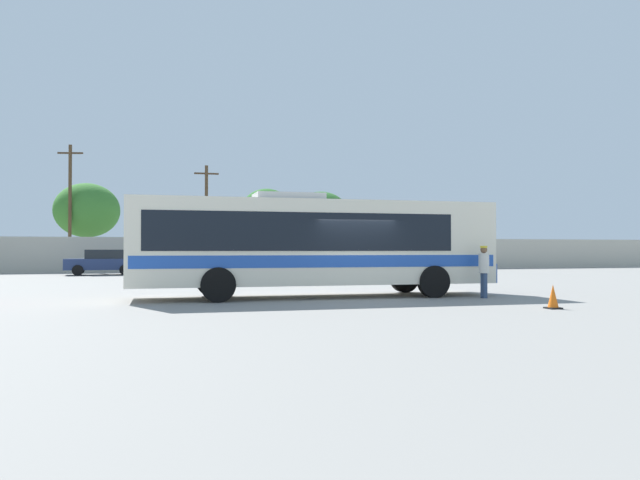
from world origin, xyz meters
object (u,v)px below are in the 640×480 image
(roadside_tree_right, at_px, (321,217))
(coach_bus_cream_blue, at_px, (311,242))
(parked_car_leftmost_dark_blue, at_px, (103,262))
(roadside_tree_midleft, at_px, (87,210))
(utility_pole_far, at_px, (70,205))
(parked_car_second_dark_blue, at_px, (189,262))
(attendant_by_bus_door, at_px, (484,268))
(utility_pole_near, at_px, (206,215))
(roadside_tree_midright, at_px, (267,211))
(traffic_cone_on_apron, at_px, (553,297))

(roadside_tree_right, bearing_deg, coach_bus_cream_blue, -106.82)
(parked_car_leftmost_dark_blue, xyz_separation_m, roadside_tree_midleft, (-1.81, 10.17, 3.73))
(utility_pole_far, bearing_deg, parked_car_second_dark_blue, -46.64)
(parked_car_leftmost_dark_blue, bearing_deg, coach_bus_cream_blue, -69.02)
(attendant_by_bus_door, xyz_separation_m, parked_car_leftmost_dark_blue, (-12.95, 21.98, -0.15))
(utility_pole_near, bearing_deg, roadside_tree_midleft, 155.68)
(coach_bus_cream_blue, distance_m, roadside_tree_right, 32.53)
(roadside_tree_midleft, xyz_separation_m, roadside_tree_midright, (13.34, -3.33, 0.01))
(traffic_cone_on_apron, bearing_deg, roadside_tree_right, 83.34)
(parked_car_leftmost_dark_blue, height_order, utility_pole_far, utility_pole_far)
(parked_car_leftmost_dark_blue, distance_m, parked_car_second_dark_blue, 5.18)
(roadside_tree_right, relative_size, traffic_cone_on_apron, 10.24)
(attendant_by_bus_door, xyz_separation_m, traffic_cone_on_apron, (-0.14, -3.60, -0.65))
(roadside_tree_midright, bearing_deg, traffic_cone_on_apron, -87.73)
(utility_pole_near, xyz_separation_m, roadside_tree_right, (10.23, 4.72, 0.29))
(attendant_by_bus_door, relative_size, utility_pole_far, 0.18)
(parked_car_leftmost_dark_blue, relative_size, roadside_tree_midright, 0.70)
(roadside_tree_midleft, xyz_separation_m, roadside_tree_right, (18.89, 0.80, -0.17))
(utility_pole_far, relative_size, traffic_cone_on_apron, 14.28)
(utility_pole_far, bearing_deg, roadside_tree_midleft, 68.39)
(coach_bus_cream_blue, height_order, roadside_tree_midright, roadside_tree_midright)
(attendant_by_bus_door, bearing_deg, coach_bus_cream_blue, 159.90)
(roadside_tree_right, bearing_deg, utility_pole_near, -155.25)
(attendant_by_bus_door, xyz_separation_m, roadside_tree_midright, (-1.42, 28.82, 3.59))
(utility_pole_far, height_order, roadside_tree_right, utility_pole_far)
(roadside_tree_right, bearing_deg, attendant_by_bus_door, -97.14)
(utility_pole_near, bearing_deg, traffic_cone_on_apron, -79.39)
(parked_car_leftmost_dark_blue, bearing_deg, parked_car_second_dark_blue, -6.50)
(roadside_tree_right, xyz_separation_m, traffic_cone_on_apron, (-4.27, -36.56, -4.07))
(attendant_by_bus_door, height_order, utility_pole_near, utility_pole_near)
(traffic_cone_on_apron, bearing_deg, utility_pole_far, 115.01)
(parked_car_second_dark_blue, xyz_separation_m, roadside_tree_midright, (6.37, 7.43, 3.80))
(traffic_cone_on_apron, bearing_deg, parked_car_leftmost_dark_blue, 116.60)
(roadside_tree_midright, bearing_deg, roadside_tree_right, 36.67)
(roadside_tree_midright, distance_m, traffic_cone_on_apron, 32.72)
(parked_car_leftmost_dark_blue, xyz_separation_m, utility_pole_far, (-2.76, 7.79, 3.95))
(coach_bus_cream_blue, relative_size, parked_car_leftmost_dark_blue, 2.74)
(coach_bus_cream_blue, height_order, attendant_by_bus_door, coach_bus_cream_blue)
(parked_car_leftmost_dark_blue, distance_m, traffic_cone_on_apron, 28.62)
(attendant_by_bus_door, relative_size, roadside_tree_midleft, 0.25)
(traffic_cone_on_apron, bearing_deg, attendant_by_bus_door, 87.85)
(parked_car_second_dark_blue, distance_m, utility_pole_near, 7.80)
(attendant_by_bus_door, bearing_deg, roadside_tree_right, 82.86)
(roadside_tree_right, height_order, traffic_cone_on_apron, roadside_tree_right)
(attendant_by_bus_door, xyz_separation_m, roadside_tree_right, (4.13, 32.96, 3.42))
(coach_bus_cream_blue, distance_m, roadside_tree_midright, 27.31)
(coach_bus_cream_blue, height_order, parked_car_leftmost_dark_blue, coach_bus_cream_blue)
(utility_pole_far, distance_m, traffic_cone_on_apron, 37.09)
(utility_pole_near, relative_size, roadside_tree_midleft, 1.18)
(parked_car_leftmost_dark_blue, distance_m, roadside_tree_midleft, 10.99)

